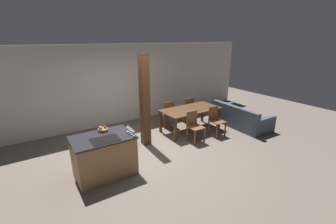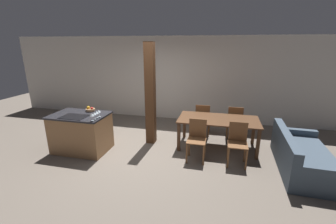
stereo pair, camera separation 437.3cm
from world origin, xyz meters
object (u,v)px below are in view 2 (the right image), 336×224
wine_glass_far (97,113)px  dining_chair_far_right (235,121)px  wine_glass_end (99,111)px  dining_table (218,122)px  dining_chair_far_left (203,119)px  fruit_bowl (90,109)px  dining_chair_near_right (238,143)px  timber_post (150,95)px  wine_glass_middle (94,114)px  couch (302,157)px  dining_chair_near_left (197,139)px  kitchen_island (81,132)px  wine_glass_near (92,115)px

wine_glass_far → dining_chair_far_right: (2.99, 1.79, -0.55)m
wine_glass_end → dining_table: bearing=21.1°
dining_table → dining_chair_far_left: bearing=121.1°
fruit_bowl → dining_chair_near_right: 3.48m
dining_table → timber_post: 1.78m
dining_chair_far_left → wine_glass_end: bearing=38.3°
wine_glass_middle → couch: wine_glass_middle is taller
dining_chair_near_left → dining_chair_near_right: (0.85, 0.00, 0.00)m
wine_glass_far → dining_chair_far_right: size_ratio=0.18×
dining_chair_far_left → dining_table: bearing=121.1°
wine_glass_middle → wine_glass_end: size_ratio=1.00×
dining_table → timber_post: (-1.67, -0.08, 0.61)m
dining_chair_near_left → dining_chair_near_right: bearing=0.0°
wine_glass_far → wine_glass_middle: bearing=-90.0°
wine_glass_end → couch: 4.35m
wine_glass_far → dining_chair_far_left: 2.84m
kitchen_island → couch: kitchen_island is taller
dining_chair_near_right → dining_chair_near_left: bearing=180.0°
wine_glass_end → dining_chair_far_right: size_ratio=0.18×
dining_table → fruit_bowl: bearing=-168.3°
dining_chair_near_left → wine_glass_far: bearing=-170.1°
kitchen_island → wine_glass_far: 0.82m
dining_table → dining_chair_far_left: (-0.43, 0.71, -0.17)m
dining_table → dining_chair_near_right: bearing=-58.9°
dining_chair_far_left → wine_glass_far: bearing=39.8°
dining_chair_near_right → dining_chair_far_right: 1.41m
wine_glass_middle → wine_glass_end: bearing=90.0°
kitchen_island → wine_glass_end: size_ratio=7.90×
dining_chair_far_left → dining_chair_far_right: size_ratio=1.00×
wine_glass_end → dining_chair_far_left: size_ratio=0.18×
kitchen_island → dining_chair_far_right: (3.55, 1.62, 0.03)m
wine_glass_middle → kitchen_island: bearing=155.1°
couch → dining_chair_near_left: bearing=94.1°
wine_glass_end → dining_table: (2.57, 0.99, -0.39)m
wine_glass_middle → dining_chair_near_right: (2.99, 0.47, -0.55)m
wine_glass_far → timber_post: 1.36m
kitchen_island → timber_post: timber_post is taller
dining_chair_near_right → dining_chair_far_left: size_ratio=1.00×
dining_chair_near_right → wine_glass_middle: bearing=-171.1°
dining_chair_far_right → wine_glass_middle: bearing=32.1°
dining_chair_near_right → wine_glass_near: bearing=-169.4°
wine_glass_near → couch: size_ratio=0.08×
dining_table → timber_post: bearing=-177.2°
wine_glass_middle → dining_chair_far_left: bearing=41.2°
dining_chair_near_left → dining_table: bearing=58.9°
fruit_bowl → dining_chair_far_left: 2.95m
wine_glass_near → dining_chair_far_right: bearing=33.3°
wine_glass_end → dining_chair_far_right: wine_glass_end is taller
timber_post → fruit_bowl: bearing=-158.0°
dining_chair_far_left → dining_chair_far_right: bearing=-180.0°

